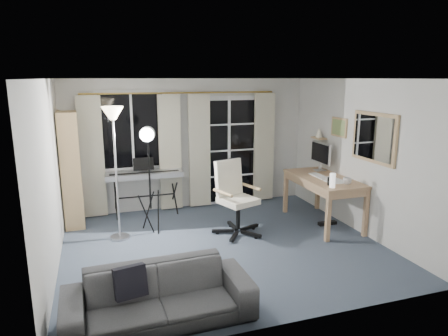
# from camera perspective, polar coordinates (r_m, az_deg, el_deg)

# --- Properties ---
(floor) EXTENTS (4.50, 4.00, 0.02)m
(floor) POSITION_cam_1_polar(r_m,az_deg,el_deg) (5.97, -0.12, -11.16)
(floor) COLOR #3E4D5B
(floor) RESTS_ON ground
(window) EXTENTS (1.20, 0.08, 1.40)m
(window) POSITION_cam_1_polar(r_m,az_deg,el_deg) (7.25, -13.01, 5.22)
(window) COLOR white
(window) RESTS_ON floor
(french_door) EXTENTS (1.32, 0.09, 2.11)m
(french_door) POSITION_cam_1_polar(r_m,az_deg,el_deg) (7.69, 0.63, 2.39)
(french_door) COLOR white
(french_door) RESTS_ON floor
(curtains) EXTENTS (3.60, 0.07, 2.13)m
(curtains) POSITION_cam_1_polar(r_m,az_deg,el_deg) (7.36, -5.70, 2.39)
(curtains) COLOR gold
(curtains) RESTS_ON floor
(bookshelf) EXTENTS (0.33, 0.89, 1.90)m
(bookshelf) POSITION_cam_1_polar(r_m,az_deg,el_deg) (7.10, -21.22, -0.41)
(bookshelf) COLOR tan
(bookshelf) RESTS_ON floor
(torchiere_lamp) EXTENTS (0.37, 0.37, 2.01)m
(torchiere_lamp) POSITION_cam_1_polar(r_m,az_deg,el_deg) (6.03, -15.47, 4.74)
(torchiere_lamp) COLOR #B2B2B7
(torchiere_lamp) RESTS_ON floor
(keyboard_piano) EXTENTS (1.34, 0.66, 0.97)m
(keyboard_piano) POSITION_cam_1_polar(r_m,az_deg,el_deg) (7.13, -11.28, -1.09)
(keyboard_piano) COLOR black
(keyboard_piano) RESTS_ON floor
(studio_light) EXTENTS (0.36, 0.37, 1.73)m
(studio_light) POSITION_cam_1_polar(r_m,az_deg,el_deg) (6.17, -10.83, 3.01)
(studio_light) COLOR black
(studio_light) RESTS_ON floor
(office_chair) EXTENTS (0.81, 0.77, 1.16)m
(office_chair) POSITION_cam_1_polar(r_m,az_deg,el_deg) (6.28, 1.26, -3.23)
(office_chair) COLOR black
(office_chair) RESTS_ON floor
(desk) EXTENTS (0.76, 1.51, 0.80)m
(desk) POSITION_cam_1_polar(r_m,az_deg,el_deg) (6.83, 14.03, -2.10)
(desk) COLOR tan
(desk) RESTS_ON floor
(monitor) EXTENTS (0.19, 0.58, 0.50)m
(monitor) POSITION_cam_1_polar(r_m,az_deg,el_deg) (7.22, 13.64, 1.99)
(monitor) COLOR silver
(monitor) RESTS_ON desk
(desk_clutter) EXTENTS (0.48, 0.91, 1.02)m
(desk_clutter) POSITION_cam_1_polar(r_m,az_deg,el_deg) (6.62, 14.57, -3.26)
(desk_clutter) COLOR white
(desk_clutter) RESTS_ON desk
(mug) EXTENTS (0.13, 0.11, 0.13)m
(mug) POSITION_cam_1_polar(r_m,az_deg,el_deg) (6.45, 17.20, -1.67)
(mug) COLOR silver
(mug) RESTS_ON desk
(wall_mirror) EXTENTS (0.04, 0.94, 0.74)m
(wall_mirror) POSITION_cam_1_polar(r_m,az_deg,el_deg) (6.28, 20.63, 4.06)
(wall_mirror) COLOR tan
(wall_mirror) RESTS_ON floor
(framed_print) EXTENTS (0.03, 0.42, 0.32)m
(framed_print) POSITION_cam_1_polar(r_m,az_deg,el_deg) (7.00, 16.12, 5.61)
(framed_print) COLOR tan
(framed_print) RESTS_ON floor
(wall_shelf) EXTENTS (0.16, 0.30, 0.18)m
(wall_shelf) POSITION_cam_1_polar(r_m,az_deg,el_deg) (7.40, 13.42, 4.63)
(wall_shelf) COLOR tan
(wall_shelf) RESTS_ON floor
(sofa) EXTENTS (1.89, 0.59, 0.73)m
(sofa) POSITION_cam_1_polar(r_m,az_deg,el_deg) (4.21, -9.30, -16.50)
(sofa) COLOR #2F3032
(sofa) RESTS_ON floor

